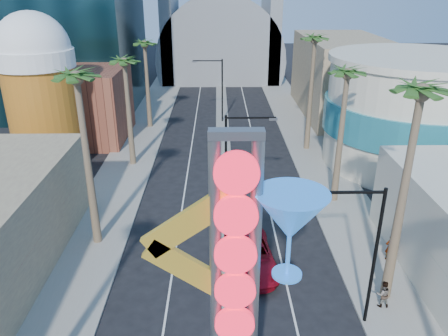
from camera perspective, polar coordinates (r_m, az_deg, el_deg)
The scene contains 21 objects.
sidewalk_west at distance 48.91m, azimuth -11.32°, elevation 2.80°, with size 5.00×100.00×0.15m, color gray.
sidewalk_east at distance 49.14m, azimuth 11.06°, elevation 2.92°, with size 5.00×100.00×0.15m, color gray.
median at distance 50.91m, azimuth -0.15°, elevation 4.10°, with size 1.60×84.00×0.15m, color gray.
brick_filler_west at distance 52.09m, azimuth -18.22°, elevation 7.88°, with size 10.00×10.00×8.00m, color brown.
filler_east at distance 61.54m, azimuth 15.10°, elevation 11.45°, with size 10.00×20.00×10.00m, color #8F755C.
beer_mug at distance 44.22m, azimuth -22.97°, elevation 9.76°, with size 7.00×7.00×14.50m.
turquoise_building at distance 45.67m, azimuth 23.36°, elevation 6.69°, with size 16.60×16.60×10.60m.
canopy at distance 83.02m, azimuth -0.46°, elevation 14.66°, with size 22.00×16.00×22.00m.
neon_sign at distance 16.22m, azimuth 4.40°, elevation -12.86°, with size 6.53×2.60×12.55m.
streetlight_0 at distance 32.39m, azimuth 1.22°, elevation 1.62°, with size 3.79×0.25×8.00m.
streetlight_1 at distance 55.38m, azimuth -0.81°, elevation 10.85°, with size 3.79×0.25×8.00m.
streetlight_2 at distance 22.91m, azimuth 18.18°, elevation -9.67°, with size 3.45×0.25×8.00m.
palm_1 at distance 28.04m, azimuth -18.56°, elevation 9.71°, with size 2.40×2.40×12.70m.
palm_2 at distance 41.59m, azimuth -12.82°, elevation 12.56°, with size 2.40×2.40×11.20m.
palm_3 at distance 53.25m, azimuth -10.30°, elevation 15.03°, with size 2.40×2.40×11.20m.
palm_5 at distance 22.93m, azimuth 24.10°, elevation 7.18°, with size 2.40×2.40×13.20m.
palm_6 at distance 34.18m, azimuth 15.74°, elevation 10.79°, with size 2.40×2.40×11.70m.
palm_7 at distance 45.50m, azimuth 11.74°, elevation 15.26°, with size 2.40×2.40×12.70m.
red_pickup at distance 28.17m, azimuth 3.52°, elevation -11.35°, with size 2.84×6.16×1.71m, color #A70C1D.
pedestrian_a at distance 30.47m, azimuth 20.88°, elevation -9.66°, with size 0.65×0.43×1.79m, color gray.
pedestrian_b at distance 26.52m, azimuth 20.04°, elevation -15.20°, with size 0.78×0.61×1.61m, color gray.
Camera 1 is at (-0.59, -10.06, 16.87)m, focal length 35.00 mm.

